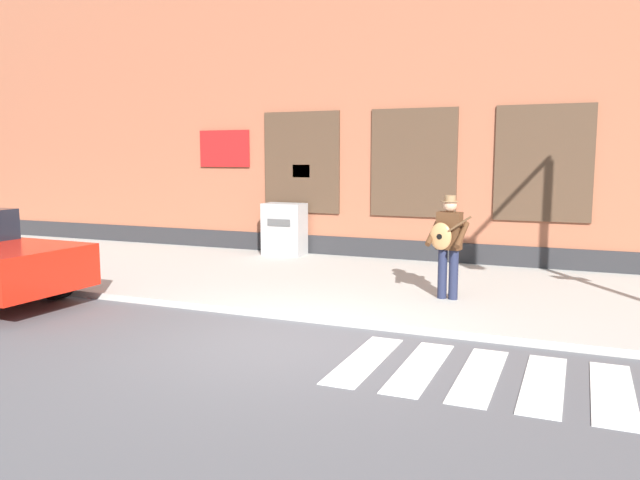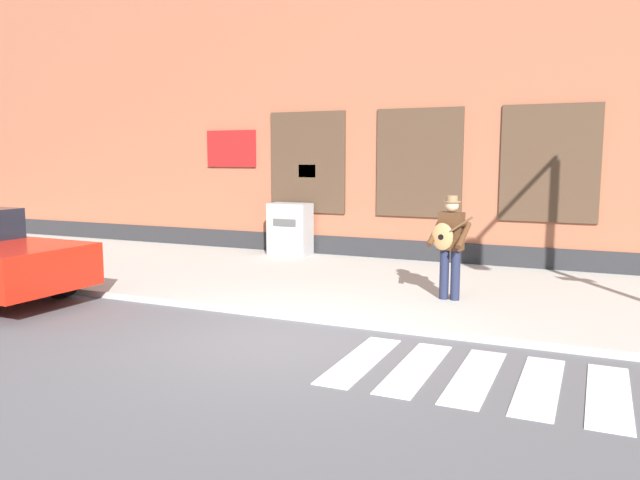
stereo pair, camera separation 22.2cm
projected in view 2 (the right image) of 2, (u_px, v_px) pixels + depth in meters
The scene contains 6 objects.
ground_plane at pixel (282, 344), 8.07m from camera, with size 160.00×160.00×0.00m, color #56565B.
sidewalk at pixel (378, 285), 11.49m from camera, with size 28.00×5.44×0.11m.
building_backdrop at pixel (443, 62), 15.15m from camera, with size 28.00×4.06×9.40m.
crosswalk at pixel (609, 395), 6.31m from camera, with size 5.78×1.90×0.01m.
busker at pixel (449, 241), 9.96m from camera, with size 0.72×0.58×1.68m.
utility_box at pixel (290, 229), 14.66m from camera, with size 0.96×0.59×1.22m.
Camera 2 is at (3.65, -6.94, 2.40)m, focal length 35.00 mm.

